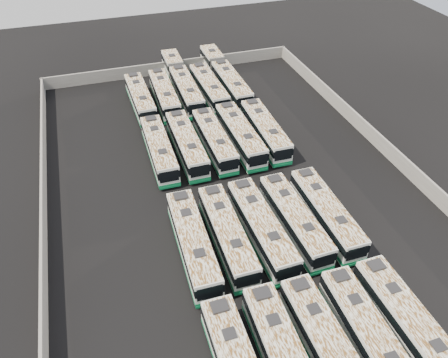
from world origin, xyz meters
TOP-DOWN VIEW (x-y plane):
  - ground at (0.00, 0.00)m, footprint 140.00×140.00m
  - perimeter_wall at (0.00, 0.00)m, footprint 45.20×73.20m
  - bus_front_center at (0.07, -22.59)m, footprint 2.91×13.16m
  - bus_front_right at (3.85, -22.72)m, footprint 3.02×13.00m
  - bus_front_far_right at (7.73, -22.87)m, footprint 2.98×13.34m
  - bus_midfront_far_left at (-7.46, -7.87)m, footprint 3.18×13.54m
  - bus_midfront_left at (-3.71, -7.77)m, footprint 2.91×13.16m
  - bus_midfront_center at (0.04, -8.00)m, footprint 3.16×13.51m
  - bus_midfront_right at (3.96, -7.92)m, footprint 3.07×13.08m
  - bus_midfront_far_right at (7.75, -8.03)m, footprint 2.80×13.02m
  - bus_midback_far_left at (-7.43, 9.82)m, footprint 2.87×13.10m
  - bus_midback_left at (-3.65, 9.79)m, footprint 2.83×13.34m
  - bus_midback_center at (0.20, 9.68)m, footprint 2.79×12.94m
  - bus_midback_right at (3.95, 9.69)m, footprint 3.00×13.56m
  - bus_midback_far_right at (7.71, 9.75)m, footprint 3.09×13.33m
  - bus_back_far_left at (-7.47, 24.60)m, footprint 3.03×13.00m
  - bus_back_left at (-3.61, 24.56)m, footprint 3.08×13.33m
  - bus_back_center at (0.12, 28.27)m, footprint 3.13×20.83m
  - bus_back_right at (3.84, 24.57)m, footprint 3.07×13.38m
  - bus_back_far_right at (7.65, 28.02)m, footprint 2.86×21.01m

SIDE VIEW (x-z plane):
  - ground at x=0.00m, z-range 0.00..0.00m
  - perimeter_wall at x=0.00m, z-range 0.00..2.20m
  - bus_midback_center at x=0.20m, z-range 0.04..3.69m
  - bus_front_right at x=3.85m, z-range 0.04..3.69m
  - bus_back_far_left at x=-7.47m, z-range 0.04..3.69m
  - bus_midfront_right at x=3.96m, z-range 0.04..3.71m
  - bus_midfront_far_right at x=7.75m, z-range 0.04..3.71m
  - bus_midback_far_left at x=-7.43m, z-range 0.04..3.73m
  - bus_midfront_left at x=-3.71m, z-range 0.04..3.74m
  - bus_front_center at x=0.07m, z-range 0.04..3.75m
  - bus_midback_far_right at x=7.71m, z-range 0.04..3.79m
  - bus_back_left at x=-3.61m, z-range 0.04..3.79m
  - bus_front_far_right at x=7.73m, z-range 0.04..3.80m
  - bus_back_right at x=3.84m, z-range 0.04..3.80m
  - bus_midback_left at x=-3.65m, z-range 0.04..3.80m
  - bus_back_center at x=0.12m, z-range 0.04..3.81m
  - bus_midfront_center at x=0.04m, z-range 0.04..3.84m
  - bus_midfront_far_left at x=-7.46m, z-range 0.04..3.84m
  - bus_back_far_right at x=7.65m, z-range 0.04..3.85m
  - bus_midback_right at x=3.95m, z-range 0.04..3.86m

